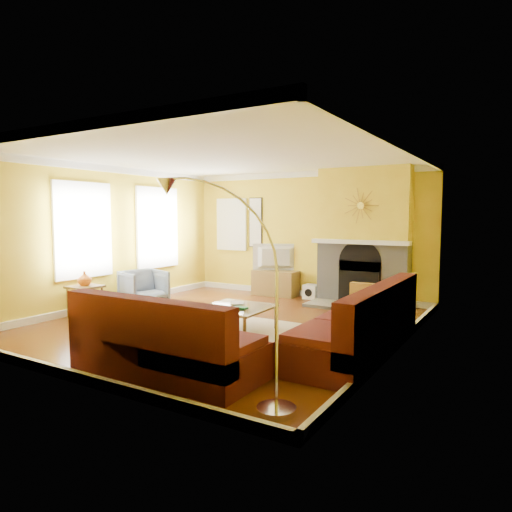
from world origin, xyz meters
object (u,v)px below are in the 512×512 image
Objects in this scene: media_console at (276,283)px; arc_lamp at (223,291)px; side_table at (85,301)px; sectional_sofa at (265,315)px; coffee_table at (236,319)px; armchair at (144,288)px.

arc_lamp is (2.33, -5.30, 0.79)m from media_console.
side_table is 4.53m from arc_lamp.
arc_lamp reaches higher than sectional_sofa.
arc_lamp is (1.32, -2.20, 0.86)m from coffee_table.
arc_lamp is at bearing -66.31° from media_console.
side_table is (-2.80, -0.50, 0.08)m from coffee_table.
coffee_table is at bearing -72.12° from media_console.
side_table is at bearing -116.57° from media_console.
armchair reaches higher than media_console.
coffee_table is 1.82× the size of side_table.
sectional_sofa is 1.88m from arc_lamp.
arc_lamp is (0.52, -1.70, 0.61)m from sectional_sofa.
side_table reaches higher than coffee_table.
side_table is (-0.20, -1.20, -0.08)m from armchair.
side_table is 0.26× the size of arc_lamp.
armchair is at bearing 143.54° from arc_lamp.
sectional_sofa is 3.70× the size of coffee_table.
media_console is 4.02m from side_table.
arc_lamp reaches higher than media_console.
media_console and side_table have the same top height.
armchair is (-1.60, -2.40, 0.08)m from media_console.
coffee_table is at bearing 121.06° from arc_lamp.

